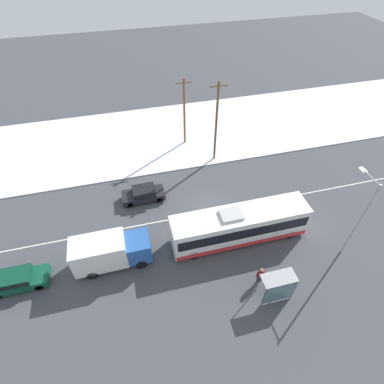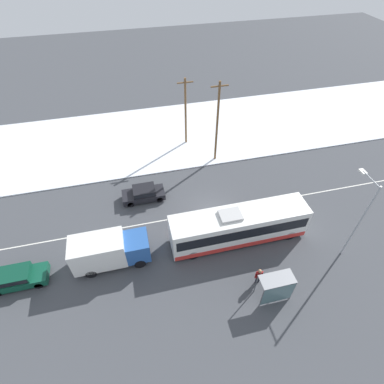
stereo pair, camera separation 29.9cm
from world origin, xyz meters
name	(u,v)px [view 2 (the right image)]	position (x,y,z in m)	size (l,w,h in m)	color
ground_plane	(211,212)	(0.00, 0.00, 0.00)	(120.00, 120.00, 0.00)	#424449
snow_lot	(181,133)	(0.00, 14.11, 0.06)	(80.00, 14.52, 0.12)	silver
lane_marking_center	(211,212)	(0.00, 0.00, 0.00)	(60.00, 0.12, 0.00)	silver
city_bus	(239,226)	(1.38, -3.56, 1.68)	(11.82, 2.57, 3.44)	white
box_truck	(109,250)	(-9.56, -3.46, 1.65)	(6.10, 2.30, 3.00)	silver
sedan_car	(144,193)	(-6.03, 3.31, 0.77)	(4.17, 1.80, 1.41)	black
parked_car_near_truck	(18,277)	(-16.65, -3.69, 0.79)	(4.27, 1.80, 1.44)	#0F4733
pedestrian_at_stop	(259,275)	(1.48, -8.03, 1.09)	(0.64, 0.29, 1.78)	#23232D
bus_shelter	(277,287)	(2.16, -9.57, 1.67)	(2.53, 1.20, 2.40)	gray
streetlamp	(360,212)	(9.55, -6.77, 4.86)	(0.36, 2.19, 7.83)	#9EA3A8
utility_pole_roadside	(217,123)	(2.75, 7.84, 4.88)	(1.80, 0.24, 9.37)	brown
utility_pole_snowlot	(186,111)	(0.21, 11.87, 4.30)	(1.80, 0.24, 8.23)	brown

